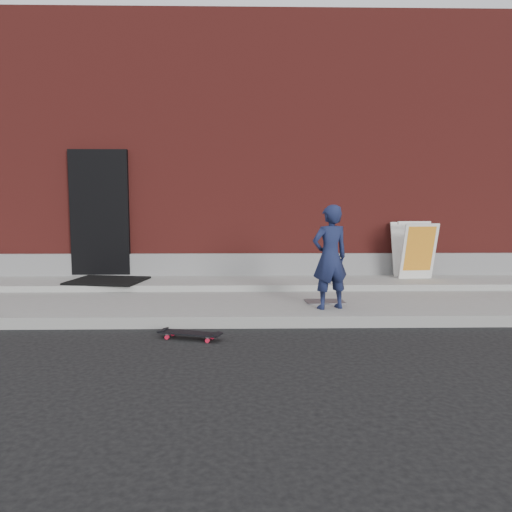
{
  "coord_description": "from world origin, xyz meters",
  "views": [
    {
      "loc": [
        0.04,
        -6.14,
        1.57
      ],
      "look_at": [
        0.18,
        0.8,
        0.83
      ],
      "focal_mm": 35.0,
      "sensor_mm": 36.0,
      "label": 1
    }
  ],
  "objects": [
    {
      "name": "building",
      "position": [
        -0.0,
        6.99,
        2.5
      ],
      "size": [
        20.0,
        8.1,
        5.0
      ],
      "color": "maroon",
      "rests_on": "ground"
    },
    {
      "name": "pizza_sign",
      "position": [
        3.02,
        2.58,
        0.75
      ],
      "size": [
        0.67,
        0.77,
        1.0
      ],
      "color": "silver",
      "rests_on": "apron"
    },
    {
      "name": "doormat",
      "position": [
        -2.3,
        2.25,
        0.27
      ],
      "size": [
        1.33,
        1.14,
        0.03
      ],
      "primitive_type": "cube",
      "rotation": [
        0.0,
        0.0,
        -0.17
      ],
      "color": "black",
      "rests_on": "apron"
    },
    {
      "name": "child",
      "position": [
        1.17,
        0.48,
        0.85
      ],
      "size": [
        0.59,
        0.48,
        1.4
      ],
      "primitive_type": "imported",
      "rotation": [
        0.0,
        0.0,
        3.46
      ],
      "color": "#171E40",
      "rests_on": "sidewalk"
    },
    {
      "name": "ground",
      "position": [
        0.0,
        0.0,
        0.0
      ],
      "size": [
        80.0,
        80.0,
        0.0
      ],
      "primitive_type": "plane",
      "color": "black",
      "rests_on": "ground"
    },
    {
      "name": "utility_plate",
      "position": [
        1.18,
        0.92,
        0.16
      ],
      "size": [
        0.57,
        0.38,
        0.02
      ],
      "primitive_type": "cube",
      "rotation": [
        0.0,
        0.0,
        0.05
      ],
      "color": "#5E5D63",
      "rests_on": "sidewalk"
    },
    {
      "name": "apron",
      "position": [
        0.0,
        2.4,
        0.2
      ],
      "size": [
        20.0,
        1.2,
        0.1
      ],
      "primitive_type": "cube",
      "color": "gray",
      "rests_on": "sidewalk"
    },
    {
      "name": "skateboard",
      "position": [
        -0.61,
        -0.48,
        0.07
      ],
      "size": [
        0.75,
        0.39,
        0.08
      ],
      "color": "red",
      "rests_on": "ground"
    },
    {
      "name": "sidewalk",
      "position": [
        0.0,
        1.5,
        0.07
      ],
      "size": [
        20.0,
        3.0,
        0.15
      ],
      "primitive_type": "cube",
      "color": "gray",
      "rests_on": "ground"
    }
  ]
}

